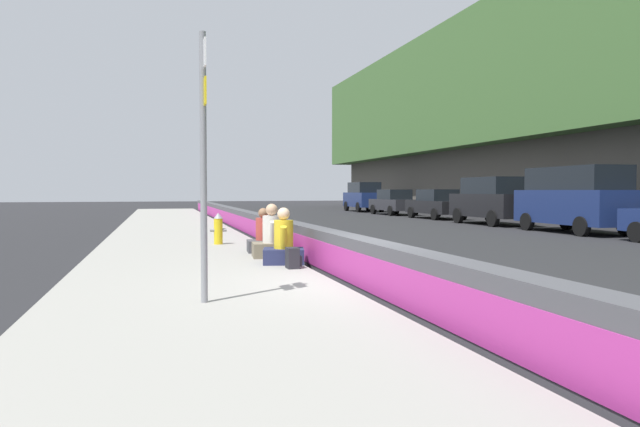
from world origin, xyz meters
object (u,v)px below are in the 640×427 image
at_px(seated_person_foreground, 284,246).
at_px(parked_car_third, 574,198).
at_px(backpack, 293,258).
at_px(parked_car_fourth, 492,200).
at_px(seated_person_middle, 272,240).
at_px(parked_car_farther, 364,196).
at_px(route_sign_post, 204,148).
at_px(fire_hydrant, 218,228).
at_px(parked_car_midline, 437,204).
at_px(seated_person_rear, 263,238).
at_px(parked_car_far, 394,202).

distance_m(seated_person_foreground, parked_car_third, 14.91).
distance_m(seated_person_foreground, backpack, 0.78).
bearing_deg(parked_car_third, parked_car_fourth, 0.86).
relative_size(seated_person_middle, parked_car_farther, 0.25).
bearing_deg(route_sign_post, parked_car_farther, -23.43).
xyz_separation_m(route_sign_post, fire_hydrant, (8.35, -1.02, -1.62)).
bearing_deg(fire_hydrant, backpack, -170.67).
height_order(parked_car_fourth, parked_car_midline, parked_car_fourth).
relative_size(seated_person_middle, seated_person_rear, 1.12).
xyz_separation_m(seated_person_foreground, backpack, (-0.76, -0.02, -0.17)).
xyz_separation_m(seated_person_middle, parked_car_far, (23.11, -12.86, 0.35)).
height_order(backpack, parked_car_midline, parked_car_midline).
distance_m(seated_person_middle, parked_car_third, 14.38).
height_order(seated_person_foreground, parked_car_midline, parked_car_midline).
distance_m(seated_person_middle, backpack, 1.98).
xyz_separation_m(seated_person_rear, parked_car_farther, (28.28, -13.00, 0.71)).
relative_size(backpack, parked_car_farther, 0.08).
xyz_separation_m(backpack, parked_car_midline, (19.31, -13.03, 0.53)).
bearing_deg(parked_car_midline, route_sign_post, 146.15).
bearing_deg(seated_person_rear, parked_car_far, -30.29).
relative_size(seated_person_middle, backpack, 3.01).
distance_m(fire_hydrant, parked_car_farther, 29.43).
bearing_deg(fire_hydrant, parked_car_far, -34.86).
xyz_separation_m(seated_person_middle, parked_car_farther, (29.38, -13.00, 0.67)).
relative_size(seated_person_foreground, seated_person_rear, 1.07).
relative_size(seated_person_middle, parked_car_far, 0.26).
distance_m(fire_hydrant, parked_car_far, 24.00).
height_order(backpack, parked_car_farther, parked_car_farther).
distance_m(route_sign_post, seated_person_foreground, 4.51).
bearing_deg(parked_car_midline, parked_car_far, 2.00).
xyz_separation_m(seated_person_middle, backpack, (-1.97, -0.03, -0.18)).
height_order(parked_car_midline, parked_car_far, same).
distance_m(seated_person_rear, backpack, 3.07).
relative_size(seated_person_foreground, parked_car_third, 0.22).
bearing_deg(backpack, fire_hydrant, 9.33).
height_order(seated_person_foreground, parked_car_farther, parked_car_farther).
bearing_deg(seated_person_middle, parked_car_third, -65.54).
height_order(fire_hydrant, parked_car_fourth, parked_car_fourth).
bearing_deg(seated_person_rear, seated_person_foreground, -179.79).
height_order(fire_hydrant, seated_person_foreground, seated_person_foreground).
distance_m(seated_person_rear, parked_car_midline, 20.84).
height_order(seated_person_foreground, parked_car_far, parked_car_far).
bearing_deg(parked_car_midline, seated_person_rear, 141.20).
relative_size(parked_car_third, parked_car_midline, 1.13).
xyz_separation_m(seated_person_foreground, parked_car_midline, (18.55, -13.05, 0.36)).
height_order(parked_car_far, parked_car_farther, parked_car_farther).
height_order(fire_hydrant, parked_car_midline, parked_car_midline).
relative_size(seated_person_rear, parked_car_third, 0.21).
xyz_separation_m(backpack, parked_car_third, (7.91, -13.03, 1.02)).
height_order(seated_person_rear, backpack, seated_person_rear).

